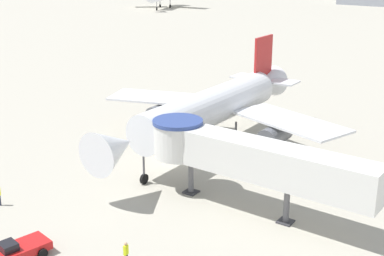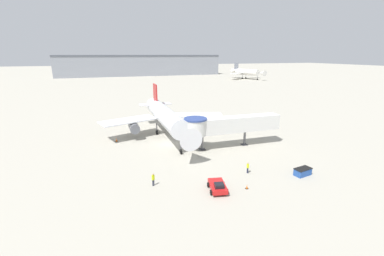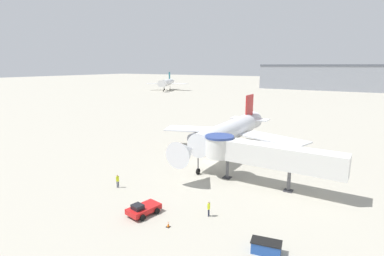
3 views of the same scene
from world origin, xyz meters
name	(u,v)px [view 2 (image 2 of 3)]	position (x,y,z in m)	size (l,w,h in m)	color
ground_plane	(169,144)	(0.00, 0.00, 0.00)	(800.00, 800.00, 0.00)	#A8A393
main_airplane	(166,117)	(0.64, 4.88, 4.23)	(27.52, 30.10, 10.01)	silver
jet_bridge	(226,125)	(9.71, -5.21, 4.38)	(18.72, 4.10, 6.06)	silver
pushback_tug_red	(218,186)	(1.70, -19.63, 0.64)	(2.75, 3.90, 1.39)	red
service_container_blue	(303,172)	(15.20, -19.48, 0.55)	(2.78, 1.78, 1.08)	#234C9E
traffic_cone_port_wing	(117,140)	(-9.68, 4.66, 0.40)	(0.51, 0.51, 0.83)	black
traffic_cone_starboard_wing	(215,133)	(10.98, 2.67, 0.39)	(0.50, 0.50, 0.82)	black
traffic_cone_apron_front	(247,187)	(5.54, -20.37, 0.29)	(0.37, 0.37, 0.61)	black
ground_crew_marshaller	(153,179)	(-5.90, -15.69, 1.04)	(0.40, 0.34, 1.80)	#1E2338
ground_crew_wing_walker	(248,167)	(7.98, -16.34, 0.98)	(0.22, 0.34, 1.69)	#1E2338
background_jet_gray_tail	(246,72)	(84.58, 116.77, 4.91)	(27.25, 29.31, 11.20)	white
terminal_building	(141,65)	(18.78, 175.00, 8.26)	(130.43, 22.77, 16.49)	gray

